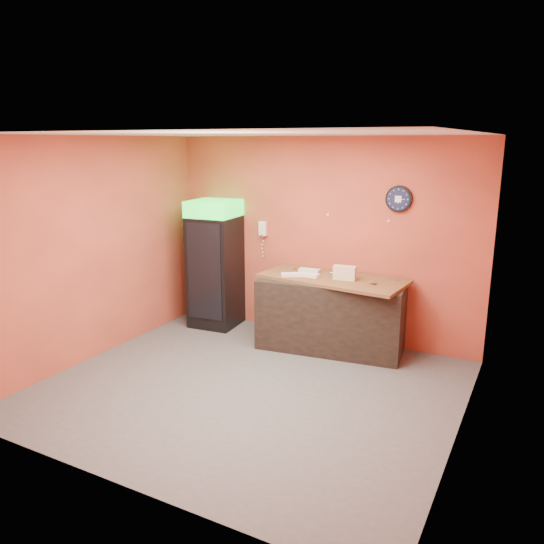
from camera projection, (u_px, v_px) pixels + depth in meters
The scene contains 15 objects.
floor at pixel (249, 388), 6.02m from camera, with size 4.50×4.50×0.00m, color #47474C.
back_wall at pixel (321, 239), 7.40m from camera, with size 4.50×0.02×2.80m, color #CA4F39.
left_wall at pixel (95, 249), 6.71m from camera, with size 0.02×4.00×2.80m, color #CA4F39.
right_wall at pixel (468, 297), 4.66m from camera, with size 0.02×4.00×2.80m, color #CA4F39.
ceiling at pixel (247, 134), 5.35m from camera, with size 4.50×4.00×0.02m, color white.
beverage_cooler at pixel (214, 266), 7.88m from camera, with size 0.72×0.73×1.89m.
prep_counter at pixel (332, 314), 7.10m from camera, with size 1.90×0.84×0.95m, color black.
wall_clock at pixel (399, 199), 6.74m from camera, with size 0.34×0.06×0.34m.
wall_phone at pixel (263, 229), 7.74m from camera, with size 0.11×0.10×0.21m.
butcher_paper at pixel (333, 279), 6.98m from camera, with size 1.90×0.85×0.04m, color brown.
sub_roll_stack at pixel (345, 273), 6.82m from camera, with size 0.30×0.13×0.18m.
wrapped_sandwich_left at pixel (292, 275), 7.02m from camera, with size 0.27×0.11×0.04m, color white.
wrapped_sandwich_mid at pixel (308, 275), 7.00m from camera, with size 0.30×0.12×0.04m, color white.
wrapped_sandwich_right at pixel (309, 270), 7.25m from camera, with size 0.28×0.11×0.04m, color white.
kitchen_tool at pixel (341, 273), 7.09m from camera, with size 0.06×0.06×0.06m, color silver.
Camera 1 is at (2.82, -4.76, 2.73)m, focal length 35.00 mm.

